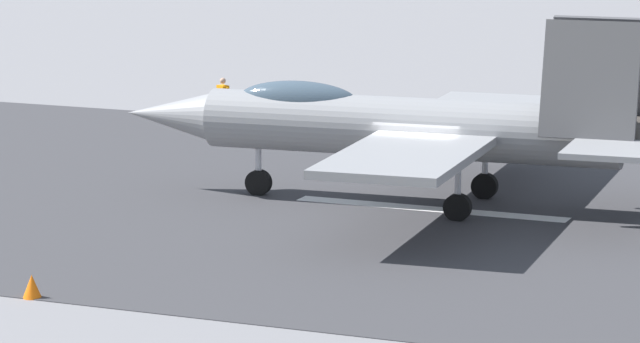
% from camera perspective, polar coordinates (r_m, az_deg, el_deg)
% --- Properties ---
extents(ground_plane, '(400.00, 400.00, 0.00)m').
position_cam_1_polar(ground_plane, '(51.22, 3.20, -1.18)').
color(ground_plane, slate).
extents(runway_strip, '(240.00, 26.00, 0.02)m').
position_cam_1_polar(runway_strip, '(51.22, 3.21, -1.17)').
color(runway_strip, '#39393C').
rests_on(runway_strip, ground).
extents(fighter_jet, '(16.42, 14.81, 5.53)m').
position_cam_1_polar(fighter_jet, '(51.20, 3.08, 1.47)').
color(fighter_jet, gray).
rests_on(fighter_jet, ground).
extents(crew_person, '(0.62, 0.47, 1.72)m').
position_cam_1_polar(crew_person, '(65.91, -3.08, 2.23)').
color(crew_person, '#1E2338').
rests_on(crew_person, ground).
extents(marker_cone_mid, '(0.44, 0.44, 0.55)m').
position_cam_1_polar(marker_cone_mid, '(41.90, -9.08, -3.60)').
color(marker_cone_mid, orange).
rests_on(marker_cone_mid, ground).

